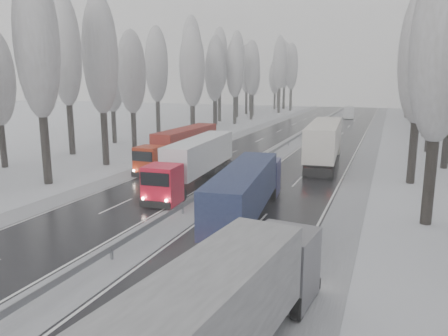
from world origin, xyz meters
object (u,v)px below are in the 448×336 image
Objects in this scene: truck_blue_box at (247,189)px; box_truck_distant at (349,112)px; truck_cream_box at (325,140)px; truck_grey_tarp at (198,334)px; truck_red_red at (182,144)px; truck_red_white at (196,159)px.

truck_blue_box is 77.95m from box_truck_distant.
box_truck_distant is at bearing 88.61° from truck_cream_box.
truck_grey_tarp is 0.86× the size of truck_cream_box.
truck_grey_tarp is at bearing -62.78° from truck_red_red.
truck_cream_box is at bearing 99.52° from truck_grey_tarp.
truck_blue_box is 21.09m from truck_cream_box.
truck_red_white reaches higher than truck_red_red.
truck_cream_box is (1.73, 21.02, 0.47)m from truck_blue_box.
truck_red_red is (-5.19, 7.81, -0.07)m from truck_red_white.
truck_cream_box is 15.64m from truck_red_white.
truck_red_red is (-12.43, 16.03, -0.03)m from truck_blue_box.
truck_red_red is at bearing 121.25° from truck_blue_box.
box_truck_distant is (-0.90, 77.95, -0.79)m from truck_blue_box.
truck_cream_box reaches higher than truck_blue_box.
box_truck_distant is 0.52× the size of truck_red_red.
box_truck_distant is at bearing 80.93° from truck_red_white.
truck_blue_box is 1.02× the size of truck_red_red.
truck_grey_tarp is 93.60m from box_truck_distant.
truck_blue_box is (-3.67, 15.53, -0.10)m from truck_grey_tarp.
box_truck_distant is (-2.63, 56.93, -1.25)m from truck_cream_box.
truck_red_white is (-7.25, 8.22, 0.05)m from truck_blue_box.
truck_grey_tarp reaches higher than truck_red_red.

